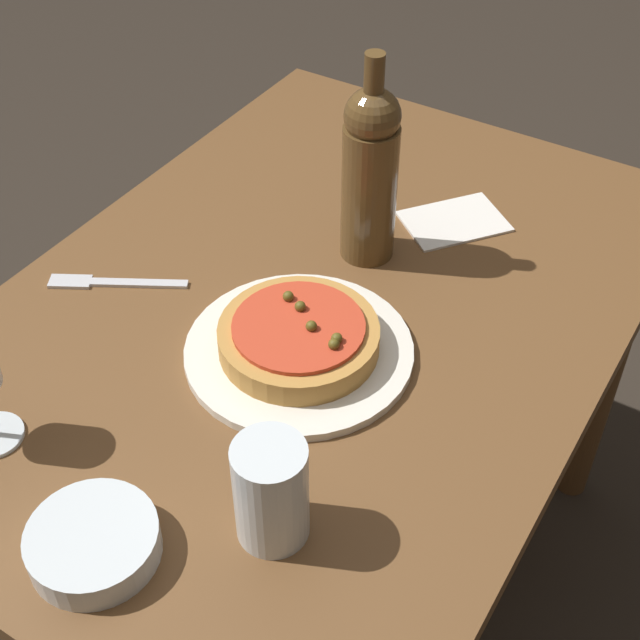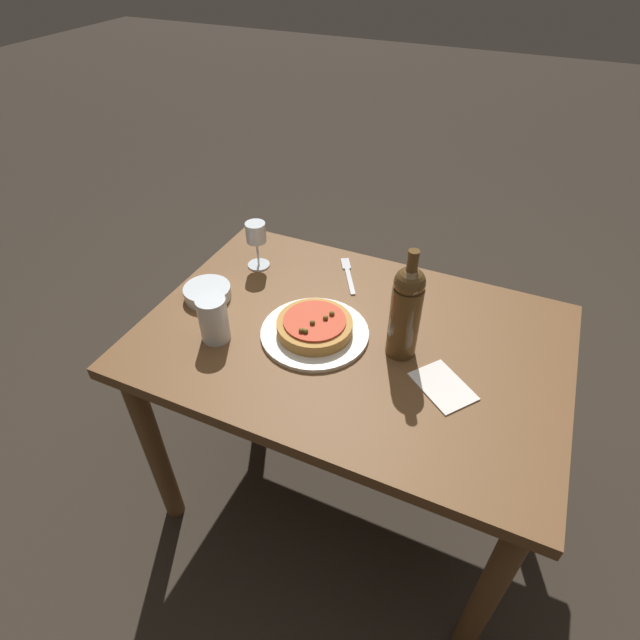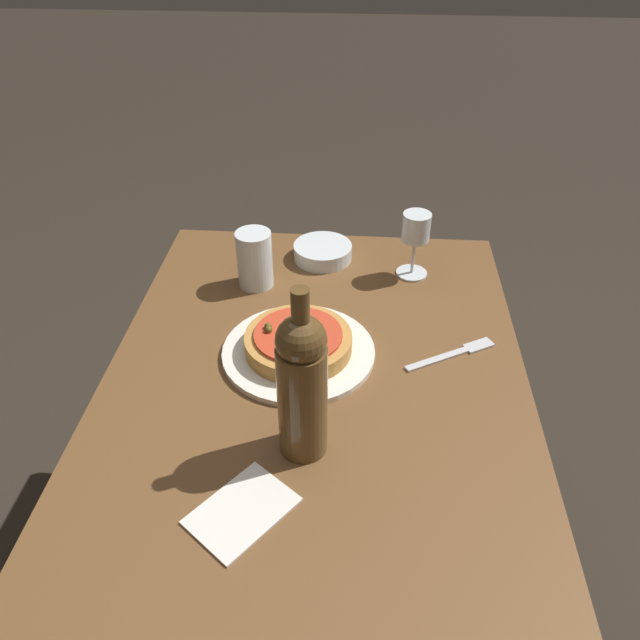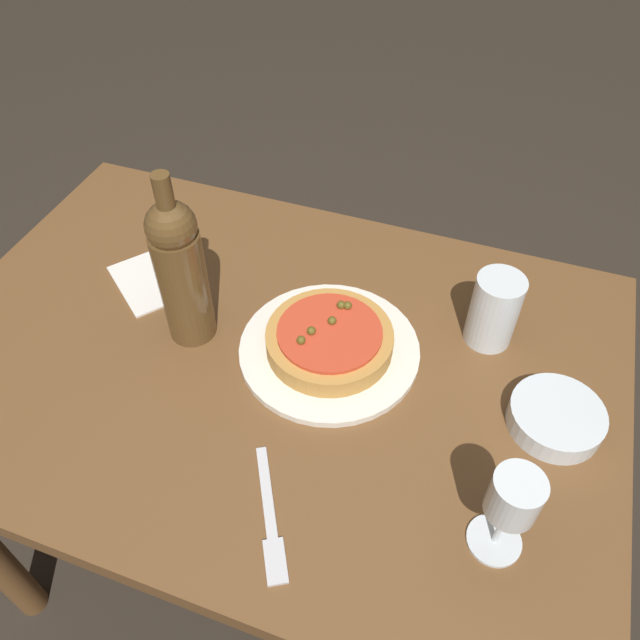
{
  "view_description": "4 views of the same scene",
  "coord_description": "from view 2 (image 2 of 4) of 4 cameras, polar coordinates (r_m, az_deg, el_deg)",
  "views": [
    {
      "loc": [
        -0.75,
        -0.47,
        1.51
      ],
      "look_at": [
        -0.1,
        -0.07,
        0.8
      ],
      "focal_mm": 50.0,
      "sensor_mm": 36.0,
      "label": 1
    },
    {
      "loc": [
        0.32,
        -0.93,
        1.6
      ],
      "look_at": [
        -0.07,
        -0.06,
        0.8
      ],
      "focal_mm": 28.0,
      "sensor_mm": 36.0,
      "label": 2
    },
    {
      "loc": [
        0.8,
        0.07,
        1.48
      ],
      "look_at": [
        -0.13,
        0.0,
        0.78
      ],
      "focal_mm": 35.0,
      "sensor_mm": 36.0,
      "label": 3
    },
    {
      "loc": [
        -0.29,
        0.57,
        1.48
      ],
      "look_at": [
        -0.07,
        -0.06,
        0.76
      ],
      "focal_mm": 35.0,
      "sensor_mm": 36.0,
      "label": 4
    }
  ],
  "objects": [
    {
      "name": "pizza",
      "position": [
        1.3,
        -0.62,
        -0.65
      ],
      "size": [
        0.2,
        0.2,
        0.05
      ],
      "color": "#BC843D",
      "rests_on": "dinner_plate"
    },
    {
      "name": "dining_table",
      "position": [
        1.39,
        3.48,
        -5.09
      ],
      "size": [
        1.1,
        0.76,
        0.72
      ],
      "color": "brown",
      "rests_on": "ground_plane"
    },
    {
      "name": "wine_glass",
      "position": [
        1.53,
        -7.31,
        9.51
      ],
      "size": [
        0.07,
        0.07,
        0.15
      ],
      "color": "silver",
      "rests_on": "dining_table"
    },
    {
      "name": "water_cup",
      "position": [
        1.3,
        -12.08,
        0.1
      ],
      "size": [
        0.08,
        0.08,
        0.13
      ],
      "color": "silver",
      "rests_on": "dining_table"
    },
    {
      "name": "ground_plane",
      "position": [
        1.88,
        2.7,
        -18.33
      ],
      "size": [
        14.0,
        14.0,
        0.0
      ],
      "primitive_type": "plane",
      "color": "#2D261E"
    },
    {
      "name": "paper_napkin",
      "position": [
        1.22,
        13.86,
        -7.37
      ],
      "size": [
        0.18,
        0.17,
        0.0
      ],
      "color": "silver",
      "rests_on": "dining_table"
    },
    {
      "name": "wine_bottle",
      "position": [
        1.2,
        9.77,
        1.09
      ],
      "size": [
        0.08,
        0.08,
        0.3
      ],
      "color": "brown",
      "rests_on": "dining_table"
    },
    {
      "name": "side_bowl",
      "position": [
        1.47,
        -12.74,
        3.1
      ],
      "size": [
        0.13,
        0.13,
        0.03
      ],
      "color": "silver",
      "rests_on": "dining_table"
    },
    {
      "name": "dinner_plate",
      "position": [
        1.32,
        -0.61,
        -1.46
      ],
      "size": [
        0.29,
        0.29,
        0.01
      ],
      "color": "white",
      "rests_on": "dining_table"
    },
    {
      "name": "fork",
      "position": [
        1.54,
        3.22,
        5.34
      ],
      "size": [
        0.11,
        0.17,
        0.0
      ],
      "rotation": [
        0.0,
        0.0,
        2.09
      ],
      "color": "silver",
      "rests_on": "dining_table"
    }
  ]
}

